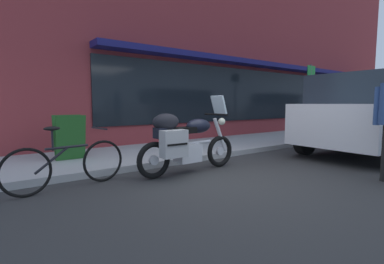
# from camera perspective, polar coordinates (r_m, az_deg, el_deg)

# --- Properties ---
(ground_plane) EXTENTS (80.00, 80.00, 0.00)m
(ground_plane) POSITION_cam_1_polar(r_m,az_deg,el_deg) (4.86, 7.86, -9.01)
(ground_plane) COLOR #2E2E2E
(storefront_building) EXTENTS (19.39, 0.90, 7.84)m
(storefront_building) POSITION_cam_1_polar(r_m,az_deg,el_deg) (11.87, 14.71, 18.16)
(storefront_building) COLOR maroon
(storefront_building) RESTS_ON ground_plane
(sidewalk_curb) EXTENTS (30.00, 2.45, 0.12)m
(sidewalk_curb) POSITION_cam_1_polar(r_m,az_deg,el_deg) (13.70, 27.57, 0.14)
(sidewalk_curb) COLOR #9F9F9F
(sidewalk_curb) RESTS_ON ground_plane
(touring_motorcycle) EXTENTS (2.09, 0.69, 1.38)m
(touring_motorcycle) POSITION_cam_1_polar(r_m,az_deg,el_deg) (4.95, -1.46, -1.63)
(touring_motorcycle) COLOR black
(touring_motorcycle) RESTS_ON ground_plane
(parked_bicycle) EXTENTS (1.74, 0.48, 0.92)m
(parked_bicycle) POSITION_cam_1_polar(r_m,az_deg,el_deg) (4.48, -23.75, -5.90)
(parked_bicycle) COLOR black
(parked_bicycle) RESTS_ON ground_plane
(parked_minivan) EXTENTS (4.71, 2.30, 1.86)m
(parked_minivan) POSITION_cam_1_polar(r_m,az_deg,el_deg) (8.19, 33.33, 3.03)
(parked_minivan) COLOR silver
(parked_minivan) RESTS_ON ground_plane
(sandwich_board_sign) EXTENTS (0.55, 0.40, 0.88)m
(sandwich_board_sign) POSITION_cam_1_polar(r_m,az_deg,el_deg) (6.14, -23.40, -0.97)
(sandwich_board_sign) COLOR #1E511E
(sandwich_board_sign) RESTS_ON sidewalk_curb
(parking_sign_pole) EXTENTS (0.44, 0.07, 2.41)m
(parking_sign_pole) POSITION_cam_1_polar(r_m,az_deg,el_deg) (10.38, 22.61, 7.01)
(parking_sign_pole) COLOR #59595B
(parking_sign_pole) RESTS_ON sidewalk_curb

